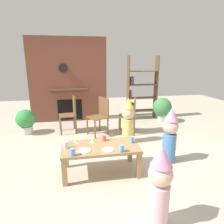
% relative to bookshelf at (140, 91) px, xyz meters
% --- Properties ---
extents(ground_plane, '(12.00, 12.00, 0.00)m').
position_rel_bookshelf_xyz_m(ground_plane, '(-1.37, -2.40, -0.87)').
color(ground_plane, '#BCB29E').
extents(brick_fireplace_feature, '(2.20, 0.28, 2.40)m').
position_rel_bookshelf_xyz_m(brick_fireplace_feature, '(-2.10, 0.20, 0.33)').
color(brick_fireplace_feature, brown).
rests_on(brick_fireplace_feature, ground_plane).
extents(bookshelf, '(0.90, 0.28, 1.90)m').
position_rel_bookshelf_xyz_m(bookshelf, '(0.00, 0.00, 0.00)').
color(bookshelf, brown).
rests_on(bookshelf, ground_plane).
extents(coffee_table, '(1.20, 0.60, 0.46)m').
position_rel_bookshelf_xyz_m(coffee_table, '(-1.54, -2.81, -0.48)').
color(coffee_table, '#9E7A51').
rests_on(coffee_table, ground_plane).
extents(paper_cup_near_left, '(0.07, 0.07, 0.11)m').
position_rel_bookshelf_xyz_m(paper_cup_near_left, '(-1.26, -3.06, -0.36)').
color(paper_cup_near_left, '#669EE0').
rests_on(paper_cup_near_left, coffee_table).
extents(paper_cup_near_right, '(0.07, 0.07, 0.09)m').
position_rel_bookshelf_xyz_m(paper_cup_near_right, '(-1.46, -2.60, -0.37)').
color(paper_cup_near_right, '#E5666B').
rests_on(paper_cup_near_right, coffee_table).
extents(paper_cup_center, '(0.07, 0.07, 0.10)m').
position_rel_bookshelf_xyz_m(paper_cup_center, '(-1.02, -2.77, -0.36)').
color(paper_cup_center, '#669EE0').
rests_on(paper_cup_center, coffee_table).
extents(paper_cup_far_left, '(0.07, 0.07, 0.11)m').
position_rel_bookshelf_xyz_m(paper_cup_far_left, '(-1.97, -3.05, -0.36)').
color(paper_cup_far_left, '#669EE0').
rests_on(paper_cup_far_left, coffee_table).
extents(paper_cup_far_right, '(0.08, 0.08, 0.11)m').
position_rel_bookshelf_xyz_m(paper_cup_far_right, '(-2.08, -2.80, -0.36)').
color(paper_cup_far_right, silver).
rests_on(paper_cup_far_right, coffee_table).
extents(paper_plate_front, '(0.18, 0.18, 0.01)m').
position_rel_bookshelf_xyz_m(paper_plate_front, '(-1.45, -2.97, -0.41)').
color(paper_plate_front, white).
rests_on(paper_plate_front, coffee_table).
extents(paper_plate_rear, '(0.19, 0.19, 0.01)m').
position_rel_bookshelf_xyz_m(paper_plate_rear, '(-1.81, -2.94, -0.41)').
color(paper_plate_rear, white).
rests_on(paper_plate_rear, coffee_table).
extents(birthday_cake_slice, '(0.10, 0.10, 0.07)m').
position_rel_bookshelf_xyz_m(birthday_cake_slice, '(-1.65, -2.64, -0.38)').
color(birthday_cake_slice, '#EAC68C').
rests_on(birthday_cake_slice, coffee_table).
extents(table_fork, '(0.09, 0.14, 0.01)m').
position_rel_bookshelf_xyz_m(table_fork, '(-1.92, -2.62, -0.41)').
color(table_fork, silver).
rests_on(table_fork, coffee_table).
extents(child_with_cone_hat, '(0.26, 0.26, 0.93)m').
position_rel_bookshelf_xyz_m(child_with_cone_hat, '(-1.06, -3.96, -0.38)').
color(child_with_cone_hat, '#EAB2C6').
rests_on(child_with_cone_hat, ground_plane).
extents(child_in_pink, '(0.27, 0.27, 0.98)m').
position_rel_bookshelf_xyz_m(child_in_pink, '(-0.31, -2.67, -0.35)').
color(child_in_pink, '#4C7FC6').
rests_on(child_in_pink, ground_plane).
extents(child_by_the_chairs, '(0.28, 0.28, 0.99)m').
position_rel_bookshelf_xyz_m(child_by_the_chairs, '(-0.81, -1.72, -0.34)').
color(child_by_the_chairs, '#E0CC66').
rests_on(child_by_the_chairs, ground_plane).
extents(dining_chair_left, '(0.45, 0.45, 0.90)m').
position_rel_bookshelf_xyz_m(dining_chair_left, '(-2.05, -0.83, -0.36)').
color(dining_chair_left, brown).
rests_on(dining_chair_left, ground_plane).
extents(dining_chair_middle, '(0.54, 0.54, 0.90)m').
position_rel_bookshelf_xyz_m(dining_chair_middle, '(-1.34, -1.11, -0.36)').
color(dining_chair_middle, brown).
rests_on(dining_chair_middle, ground_plane).
extents(dining_chair_right, '(0.50, 0.50, 0.90)m').
position_rel_bookshelf_xyz_m(dining_chair_right, '(-0.60, -1.17, -0.36)').
color(dining_chair_right, brown).
rests_on(dining_chair_right, ground_plane).
extents(potted_plant_tall, '(0.54, 0.54, 0.71)m').
position_rel_bookshelf_xyz_m(potted_plant_tall, '(0.55, -0.45, -0.44)').
color(potted_plant_tall, beige).
rests_on(potted_plant_tall, ground_plane).
extents(potted_plant_short, '(0.46, 0.46, 0.61)m').
position_rel_bookshelf_xyz_m(potted_plant_short, '(-3.14, -0.77, -0.53)').
color(potted_plant_short, beige).
rests_on(potted_plant_short, ground_plane).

